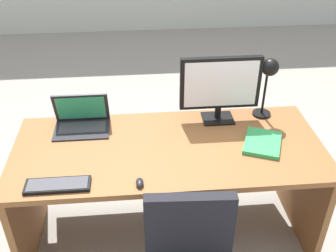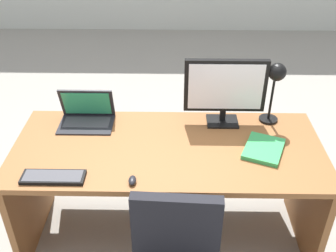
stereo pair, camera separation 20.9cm
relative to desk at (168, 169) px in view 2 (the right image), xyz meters
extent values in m
plane|color=gray|center=(0.00, 1.45, -0.54)|extent=(12.00, 12.00, 0.00)
cube|color=brown|center=(0.00, -0.05, 0.20)|extent=(1.84, 0.79, 0.03)
cube|color=brown|center=(-0.90, -0.05, -0.18)|extent=(0.04, 0.69, 0.72)
cube|color=brown|center=(0.90, -0.05, -0.18)|extent=(0.04, 0.69, 0.72)
cube|color=brown|center=(0.00, 0.24, -0.14)|extent=(1.62, 0.02, 0.50)
cube|color=black|center=(0.35, 0.22, 0.22)|extent=(0.20, 0.16, 0.01)
cube|color=black|center=(0.35, 0.23, 0.27)|extent=(0.04, 0.02, 0.08)
cube|color=black|center=(0.35, 0.22, 0.48)|extent=(0.51, 0.04, 0.34)
cube|color=white|center=(0.35, 0.20, 0.48)|extent=(0.45, 0.00, 0.30)
cube|color=black|center=(-0.53, 0.17, 0.22)|extent=(0.34, 0.23, 0.01)
cube|color=#38383D|center=(-0.53, 0.19, 0.23)|extent=(0.29, 0.13, 0.00)
cube|color=black|center=(-0.53, 0.26, 0.33)|extent=(0.34, 0.08, 0.22)
cube|color=#2D9966|center=(-0.53, 0.25, 0.33)|extent=(0.30, 0.06, 0.18)
cube|color=black|center=(-0.60, -0.35, 0.23)|extent=(0.34, 0.11, 0.02)
cube|color=#47474C|center=(-0.60, -0.35, 0.24)|extent=(0.31, 0.10, 0.00)
ellipsoid|color=black|center=(-0.18, -0.38, 0.23)|extent=(0.04, 0.07, 0.03)
cylinder|color=black|center=(0.65, 0.25, 0.22)|extent=(0.12, 0.12, 0.01)
cylinder|color=black|center=(0.65, 0.25, 0.38)|extent=(0.02, 0.02, 0.31)
sphere|color=black|center=(0.65, 0.22, 0.58)|extent=(0.11, 0.11, 0.11)
cube|color=green|center=(0.56, -0.08, 0.23)|extent=(0.29, 0.33, 0.03)
cube|color=black|center=(0.05, -0.61, 0.12)|extent=(0.44, 0.08, 0.44)
camera|label=1|loc=(-0.17, -1.95, 1.62)|focal=42.69mm
camera|label=2|loc=(0.03, -1.96, 1.62)|focal=42.69mm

